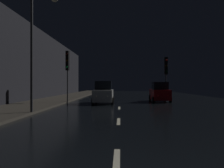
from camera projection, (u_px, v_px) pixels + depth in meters
name	position (u px, v px, depth m)	size (l,w,h in m)	color
ground	(120.00, 101.00, 27.07)	(27.19, 84.00, 0.02)	black
sidewalk_left	(55.00, 100.00, 27.32)	(4.40, 84.00, 0.15)	#38332B
building_facade_left	(19.00, 60.00, 23.93)	(0.80, 63.00, 8.49)	black
lane_centerline	(119.00, 121.00, 11.98)	(0.16, 15.21, 0.01)	beige
traffic_light_far_right	(166.00, 69.00, 26.34)	(0.33, 0.47, 4.83)	#38383A
traffic_light_far_left	(67.00, 65.00, 23.52)	(0.34, 0.47, 5.12)	#38383A
streetlamp_overhead	(39.00, 35.00, 14.55)	(1.70, 0.44, 7.26)	#2D2D30
car_approaching_headlights	(104.00, 93.00, 23.33)	(1.97, 4.26, 2.15)	silver
car_parked_right_far	(160.00, 93.00, 25.72)	(1.92, 4.16, 2.10)	maroon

